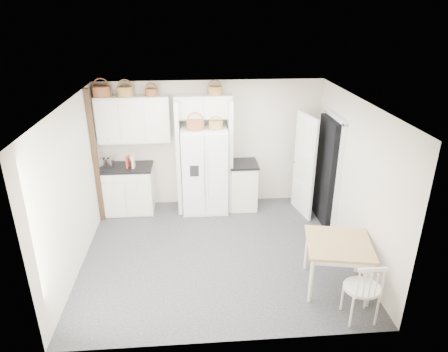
{
  "coord_description": "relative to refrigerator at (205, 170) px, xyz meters",
  "views": [
    {
      "loc": [
        -0.36,
        -5.81,
        3.91
      ],
      "look_at": [
        0.14,
        0.4,
        1.26
      ],
      "focal_mm": 32.0,
      "sensor_mm": 36.0,
      "label": 1
    }
  ],
  "objects": [
    {
      "name": "cookbook_red",
      "position": [
        -1.51,
        -0.02,
        0.23
      ],
      "size": [
        0.06,
        0.16,
        0.24
      ],
      "primitive_type": "cube",
      "rotation": [
        0.0,
        0.0,
        -0.15
      ],
      "color": "#A1311E",
      "rests_on": "counter_left"
    },
    {
      "name": "fridge_panel_left",
      "position": [
        -0.51,
        0.06,
        0.28
      ],
      "size": [
        0.08,
        0.6,
        2.3
      ],
      "primitive_type": "cube",
      "color": "silver",
      "rests_on": "floor"
    },
    {
      "name": "refrigerator",
      "position": [
        0.0,
        0.0,
        0.0
      ],
      "size": [
        0.9,
        0.73,
        1.75
      ],
      "primitive_type": "cube",
      "color": "white",
      "rests_on": "floor"
    },
    {
      "name": "door_slab",
      "position": [
        1.95,
        -0.31,
        0.15
      ],
      "size": [
        0.21,
        0.79,
        2.05
      ],
      "primitive_type": "cube",
      "rotation": [
        0.0,
        0.0,
        -1.36
      ],
      "color": "white",
      "rests_on": "floor"
    },
    {
      "name": "ceiling",
      "position": [
        0.15,
        -1.64,
        1.73
      ],
      "size": [
        4.5,
        4.5,
        0.0
      ],
      "primitive_type": "plane",
      "color": "white",
      "rests_on": "wall_back"
    },
    {
      "name": "wall_back",
      "position": [
        0.15,
        0.36,
        0.43
      ],
      "size": [
        4.5,
        0.0,
        4.5
      ],
      "primitive_type": "plane",
      "rotation": [
        1.57,
        0.0,
        0.0
      ],
      "color": "beige",
      "rests_on": "floor"
    },
    {
      "name": "fridge_panel_right",
      "position": [
        0.51,
        0.06,
        0.28
      ],
      "size": [
        0.08,
        0.6,
        2.3
      ],
      "primitive_type": "cube",
      "color": "silver",
      "rests_on": "floor"
    },
    {
      "name": "wall_right",
      "position": [
        2.4,
        -1.64,
        0.43
      ],
      "size": [
        0.0,
        4.0,
        4.0
      ],
      "primitive_type": "plane",
      "rotation": [
        1.57,
        0.0,
        -1.57
      ],
      "color": "beige",
      "rests_on": "floor"
    },
    {
      "name": "basket_bridge_b",
      "position": [
        0.23,
        0.19,
        1.56
      ],
      "size": [
        0.28,
        0.28,
        0.16
      ],
      "primitive_type": "cylinder",
      "color": "olive",
      "rests_on": "bridge_cabinet"
    },
    {
      "name": "basket_upper_a",
      "position": [
        -1.89,
        0.19,
        1.57
      ],
      "size": [
        0.34,
        0.34,
        0.19
      ],
      "primitive_type": "cylinder",
      "color": "brown",
      "rests_on": "upper_cabinet"
    },
    {
      "name": "cookbook_cream",
      "position": [
        -1.4,
        -0.02,
        0.24
      ],
      "size": [
        0.05,
        0.17,
        0.25
      ],
      "primitive_type": "cube",
      "rotation": [
        0.0,
        0.0,
        -0.06
      ],
      "color": "beige",
      "rests_on": "counter_left"
    },
    {
      "name": "wall_left",
      "position": [
        -2.1,
        -1.64,
        0.43
      ],
      "size": [
        0.0,
        4.0,
        4.0
      ],
      "primitive_type": "plane",
      "rotation": [
        1.57,
        0.0,
        1.57
      ],
      "color": "beige",
      "rests_on": "floor"
    },
    {
      "name": "basket_upper_c",
      "position": [
        -0.97,
        0.19,
        1.55
      ],
      "size": [
        0.24,
        0.24,
        0.14
      ],
      "primitive_type": "cylinder",
      "color": "brown",
      "rests_on": "upper_cabinet"
    },
    {
      "name": "dining_table",
      "position": [
        1.85,
        -2.68,
        -0.49
      ],
      "size": [
        1.08,
        1.08,
        0.77
      ],
      "primitive_type": "cube",
      "rotation": [
        0.0,
        0.0,
        -0.2
      ],
      "color": "olive",
      "rests_on": "floor"
    },
    {
      "name": "bridge_cabinet",
      "position": [
        -0.0,
        0.19,
        1.25
      ],
      "size": [
        1.12,
        0.34,
        0.45
      ],
      "primitive_type": "cube",
      "color": "silver",
      "rests_on": "wall_back"
    },
    {
      "name": "basket_upper_b",
      "position": [
        -1.46,
        0.19,
        1.57
      ],
      "size": [
        0.3,
        0.3,
        0.18
      ],
      "primitive_type": "cylinder",
      "color": "olive",
      "rests_on": "upper_cabinet"
    },
    {
      "name": "upper_cabinet",
      "position": [
        -1.35,
        0.19,
        1.03
      ],
      "size": [
        1.4,
        0.34,
        0.9
      ],
      "primitive_type": "cube",
      "color": "silver",
      "rests_on": "wall_back"
    },
    {
      "name": "trim_post",
      "position": [
        -2.05,
        -0.29,
        0.43
      ],
      "size": [
        0.09,
        0.09,
        2.6
      ],
      "primitive_type": "cube",
      "color": "#412A1C",
      "rests_on": "floor"
    },
    {
      "name": "base_cab_right",
      "position": [
        0.79,
        0.06,
        -0.4
      ],
      "size": [
        0.54,
        0.64,
        0.94
      ],
      "primitive_type": "cube",
      "color": "silver",
      "rests_on": "floor"
    },
    {
      "name": "doorway_void",
      "position": [
        2.31,
        -0.64,
        0.15
      ],
      "size": [
        0.18,
        0.85,
        2.05
      ],
      "primitive_type": "cube",
      "color": "black",
      "rests_on": "floor"
    },
    {
      "name": "basket_fridge_a",
      "position": [
        -0.16,
        -0.1,
        0.96
      ],
      "size": [
        0.34,
        0.34,
        0.18
      ],
      "primitive_type": "cylinder",
      "color": "brown",
      "rests_on": "refrigerator"
    },
    {
      "name": "base_cab_left",
      "position": [
        -1.57,
        0.06,
        -0.4
      ],
      "size": [
        1.02,
        0.64,
        0.94
      ],
      "primitive_type": "cube",
      "color": "silver",
      "rests_on": "floor"
    },
    {
      "name": "basket_fridge_b",
      "position": [
        0.23,
        -0.1,
        0.95
      ],
      "size": [
        0.27,
        0.27,
        0.14
      ],
      "primitive_type": "cylinder",
      "color": "olive",
      "rests_on": "refrigerator"
    },
    {
      "name": "counter_right",
      "position": [
        0.79,
        0.06,
        0.09
      ],
      "size": [
        0.58,
        0.69,
        0.04
      ],
      "primitive_type": "cube",
      "color": "black",
      "rests_on": "base_cab_right"
    },
    {
      "name": "windsor_chair",
      "position": [
        1.95,
        -3.35,
        -0.38
      ],
      "size": [
        0.49,
        0.44,
        0.99
      ],
      "primitive_type": "cube",
      "rotation": [
        0.0,
        0.0,
        0.0
      ],
      "color": "silver",
      "rests_on": "floor"
    },
    {
      "name": "floor",
      "position": [
        0.15,
        -1.64,
        -0.87
      ],
      "size": [
        4.5,
        4.5,
        0.0
      ],
      "primitive_type": "plane",
      "color": "black",
      "rests_on": "ground"
    },
    {
      "name": "toaster",
      "position": [
        -1.93,
        0.02,
        0.2
      ],
      "size": [
        0.29,
        0.2,
        0.18
      ],
      "primitive_type": "cube",
      "rotation": [
        0.0,
        0.0,
        -0.2
      ],
      "color": "silver",
      "rests_on": "counter_left"
    },
    {
      "name": "counter_left",
      "position": [
        -1.57,
        0.06,
        0.09
      ],
      "size": [
        1.06,
        0.68,
        0.04
      ],
      "primitive_type": "cube",
      "color": "black",
      "rests_on": "base_cab_left"
    }
  ]
}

